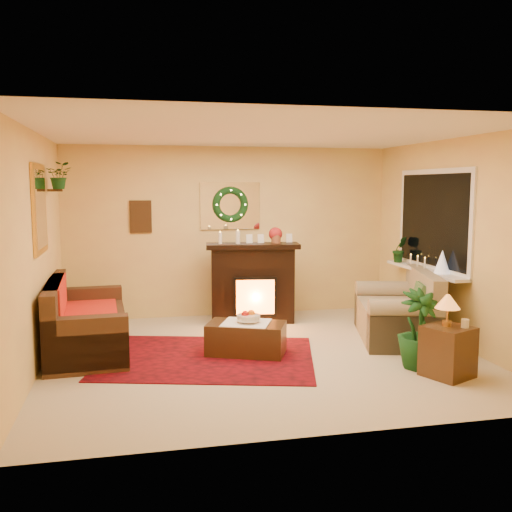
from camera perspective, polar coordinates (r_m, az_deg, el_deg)
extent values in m
plane|color=beige|center=(6.88, 0.63, -9.90)|extent=(5.00, 5.00, 0.00)
plane|color=white|center=(6.61, 0.66, 12.20)|extent=(5.00, 5.00, 0.00)
plane|color=#EFD88C|center=(8.82, -2.61, 2.44)|extent=(5.00, 5.00, 0.00)
plane|color=#EFD88C|center=(4.48, 7.06, -2.07)|extent=(5.00, 5.00, 0.00)
plane|color=#EFD88C|center=(6.54, -21.23, 0.37)|extent=(4.50, 4.50, 0.00)
plane|color=#EFD88C|center=(7.58, 19.40, 1.30)|extent=(4.50, 4.50, 0.00)
cube|color=#4F0F10|center=(6.80, -4.80, -10.09)|extent=(2.82, 2.39, 0.01)
cube|color=brown|center=(7.29, -16.52, -5.74)|extent=(1.01, 2.08, 0.87)
cube|color=red|center=(7.45, -16.93, -5.28)|extent=(0.82, 1.34, 0.02)
cube|color=black|center=(8.40, -0.36, -2.94)|extent=(1.24, 0.53, 1.10)
sphere|color=maroon|center=(8.39, 1.96, 2.21)|extent=(0.20, 0.20, 0.20)
cylinder|color=silver|center=(8.17, -3.60, 1.79)|extent=(0.05, 0.05, 0.16)
cylinder|color=white|center=(8.26, -1.82, 1.85)|extent=(0.07, 0.07, 0.20)
cube|color=white|center=(8.78, -2.61, 5.03)|extent=(0.92, 0.02, 0.72)
torus|color=#194719|center=(8.74, -2.56, 5.16)|extent=(0.55, 0.11, 0.55)
cube|color=#381E11|center=(8.66, -11.46, 3.88)|extent=(0.32, 0.03, 0.48)
cube|color=gold|center=(6.80, -20.84, 4.43)|extent=(0.03, 0.84, 1.00)
imported|color=#194719|center=(7.52, -19.01, 6.39)|extent=(0.33, 0.28, 0.36)
cube|color=tan|center=(7.74, 13.82, -4.99)|extent=(1.28, 1.73, 0.90)
cube|color=white|center=(8.03, 17.33, 3.47)|extent=(0.03, 1.86, 1.36)
cube|color=black|center=(8.02, 17.24, 3.47)|extent=(0.02, 1.70, 1.22)
cube|color=white|center=(8.04, 16.50, -1.37)|extent=(0.22, 1.86, 0.04)
cone|color=white|center=(7.66, 18.12, -0.56)|extent=(0.20, 0.20, 0.30)
imported|color=#294922|center=(8.60, 14.18, 0.68)|extent=(0.27, 0.22, 0.50)
cylinder|color=#302114|center=(8.78, 2.06, -4.00)|extent=(0.58, 0.58, 0.57)
cone|color=#FFD5AB|center=(8.72, 1.77, -0.38)|extent=(0.31, 0.31, 0.47)
cube|color=#371D0E|center=(6.41, 18.64, -9.04)|extent=(0.58, 0.58, 0.54)
cone|color=#FE9840|center=(6.32, 18.60, -4.84)|extent=(0.26, 0.26, 0.38)
cube|color=#4E2821|center=(6.87, -0.98, -8.12)|extent=(1.03, 0.81, 0.38)
cylinder|color=white|center=(6.81, -0.76, -6.17)|extent=(0.28, 0.28, 0.06)
imported|color=#26641D|center=(6.57, 16.07, -6.94)|extent=(1.72, 1.72, 2.62)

